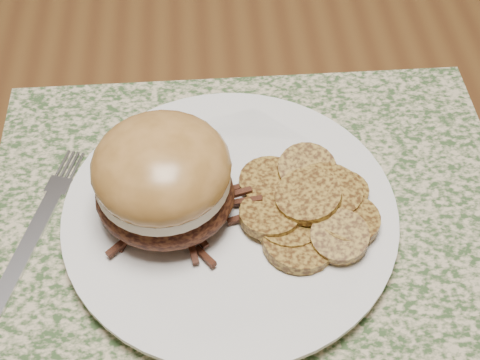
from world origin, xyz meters
name	(u,v)px	position (x,y,z in m)	size (l,w,h in m)	color
dining_table	(37,120)	(0.00, 0.00, 0.67)	(1.50, 0.90, 0.75)	#563618
placemat	(251,210)	(0.22, -0.20, 0.75)	(0.45, 0.33, 0.00)	#344E28
dinner_plate	(230,215)	(0.21, -0.21, 0.76)	(0.26, 0.26, 0.02)	white
pork_sandwich	(163,179)	(0.15, -0.21, 0.81)	(0.14, 0.13, 0.08)	black
roasted_potatoes	(308,206)	(0.27, -0.22, 0.78)	(0.13, 0.14, 0.03)	olive
fork	(39,225)	(0.05, -0.21, 0.76)	(0.06, 0.16, 0.00)	silver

